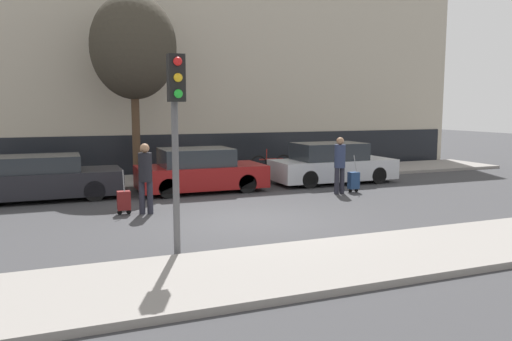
% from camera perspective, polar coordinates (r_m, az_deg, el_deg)
% --- Properties ---
extents(ground_plane, '(80.00, 80.00, 0.00)m').
position_cam_1_polar(ground_plane, '(12.00, -0.73, -5.71)').
color(ground_plane, '#38383A').
extents(sidewalk_near, '(28.00, 2.50, 0.12)m').
position_cam_1_polar(sidewalk_near, '(8.70, 8.28, -10.39)').
color(sidewalk_near, gray).
rests_on(sidewalk_near, ground_plane).
extents(sidewalk_far, '(28.00, 3.00, 0.12)m').
position_cam_1_polar(sidewalk_far, '(18.59, -8.47, -0.98)').
color(sidewalk_far, gray).
rests_on(sidewalk_far, ground_plane).
extents(building_facade, '(28.00, 3.54, 9.25)m').
position_cam_1_polar(building_facade, '(22.34, -11.06, 12.04)').
color(building_facade, '#B7AD99').
rests_on(building_facade, ground_plane).
extents(parked_car_0, '(4.44, 1.78, 1.30)m').
position_cam_1_polar(parked_car_0, '(15.81, -23.35, -0.88)').
color(parked_car_0, black).
rests_on(parked_car_0, ground_plane).
extents(parked_car_1, '(4.03, 1.88, 1.39)m').
position_cam_1_polar(parked_car_1, '(16.08, -6.44, -0.09)').
color(parked_car_1, maroon).
rests_on(parked_car_1, ground_plane).
extents(parked_car_2, '(4.41, 1.76, 1.44)m').
position_cam_1_polar(parked_car_2, '(18.00, 8.67, 0.70)').
color(parked_car_2, '#B7BABF').
rests_on(parked_car_2, ground_plane).
extents(pedestrian_left, '(0.34, 0.34, 1.79)m').
position_cam_1_polar(pedestrian_left, '(12.83, -12.53, -0.39)').
color(pedestrian_left, '#23232D').
rests_on(pedestrian_left, ground_plane).
extents(trolley_left, '(0.34, 0.29, 1.14)m').
position_cam_1_polar(trolley_left, '(13.00, -14.87, -3.34)').
color(trolley_left, maroon).
rests_on(trolley_left, ground_plane).
extents(pedestrian_right, '(0.35, 0.34, 1.77)m').
position_cam_1_polar(pedestrian_right, '(15.72, 9.56, 1.00)').
color(pedestrian_right, '#23232D').
rests_on(pedestrian_right, ground_plane).
extents(trolley_right, '(0.34, 0.29, 1.19)m').
position_cam_1_polar(trolley_right, '(16.12, 11.09, -1.13)').
color(trolley_right, navy).
rests_on(trolley_right, ground_plane).
extents(traffic_light, '(0.28, 0.47, 3.58)m').
position_cam_1_polar(traffic_light, '(8.77, -9.14, 6.32)').
color(traffic_light, '#515154').
rests_on(traffic_light, ground_plane).
extents(parked_bicycle, '(1.77, 0.06, 0.96)m').
position_cam_1_polar(parked_bicycle, '(19.55, 1.73, 0.77)').
color(parked_bicycle, black).
rests_on(parked_bicycle, sidewalk_far).
extents(bare_tree_near_crossing, '(2.97, 2.97, 6.48)m').
position_cam_1_polar(bare_tree_near_crossing, '(18.34, -13.83, 13.50)').
color(bare_tree_near_crossing, '#4C3826').
rests_on(bare_tree_near_crossing, sidewalk_far).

